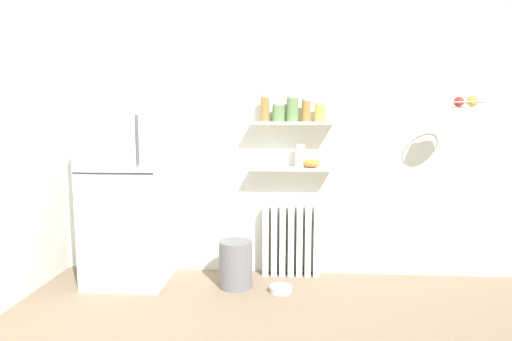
# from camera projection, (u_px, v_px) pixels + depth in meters

# --- Properties ---
(back_wall) EXTENTS (7.04, 0.10, 2.60)m
(back_wall) POSITION_uv_depth(u_px,v_px,m) (288.00, 139.00, 4.11)
(back_wall) COLOR silver
(back_wall) RESTS_ON ground_plane
(refrigerator) EXTENTS (0.70, 0.66, 1.71)m
(refrigerator) POSITION_uv_depth(u_px,v_px,m) (127.00, 190.00, 3.90)
(refrigerator) COLOR silver
(refrigerator) RESTS_ON ground_plane
(radiator) EXTENTS (0.54, 0.12, 0.67)m
(radiator) POSITION_uv_depth(u_px,v_px,m) (291.00, 241.00, 4.10)
(radiator) COLOR white
(radiator) RESTS_ON ground_plane
(wall_shelf_lower) EXTENTS (0.77, 0.22, 0.02)m
(wall_shelf_lower) POSITION_uv_depth(u_px,v_px,m) (292.00, 168.00, 3.98)
(wall_shelf_lower) COLOR white
(wall_shelf_upper) EXTENTS (0.77, 0.22, 0.02)m
(wall_shelf_upper) POSITION_uv_depth(u_px,v_px,m) (292.00, 123.00, 3.93)
(wall_shelf_upper) COLOR white
(storage_jar_0) EXTENTS (0.08, 0.08, 0.24)m
(storage_jar_0) POSITION_uv_depth(u_px,v_px,m) (265.00, 109.00, 3.93)
(storage_jar_0) COLOR olive
(storage_jar_0) RESTS_ON wall_shelf_upper
(storage_jar_1) EXTENTS (0.12, 0.12, 0.16)m
(storage_jar_1) POSITION_uv_depth(u_px,v_px,m) (279.00, 113.00, 3.93)
(storage_jar_1) COLOR #5B7F4C
(storage_jar_1) RESTS_ON wall_shelf_upper
(storage_jar_2) EXTENTS (0.11, 0.11, 0.23)m
(storage_jar_2) POSITION_uv_depth(u_px,v_px,m) (292.00, 109.00, 3.92)
(storage_jar_2) COLOR #5B7F4C
(storage_jar_2) RESTS_ON wall_shelf_upper
(storage_jar_3) EXTENTS (0.08, 0.08, 0.21)m
(storage_jar_3) POSITION_uv_depth(u_px,v_px,m) (306.00, 111.00, 3.91)
(storage_jar_3) COLOR olive
(storage_jar_3) RESTS_ON wall_shelf_upper
(storage_jar_4) EXTENTS (0.09, 0.09, 0.17)m
(storage_jar_4) POSITION_uv_depth(u_px,v_px,m) (320.00, 113.00, 3.90)
(storage_jar_4) COLOR yellow
(storage_jar_4) RESTS_ON wall_shelf_upper
(vase) EXTENTS (0.09, 0.09, 0.21)m
(vase) POSITION_uv_depth(u_px,v_px,m) (300.00, 156.00, 3.96)
(vase) COLOR #B2ADA8
(vase) RESTS_ON wall_shelf_lower
(shelf_bowl) EXTENTS (0.17, 0.17, 0.08)m
(shelf_bowl) POSITION_uv_depth(u_px,v_px,m) (311.00, 163.00, 3.97)
(shelf_bowl) COLOR orange
(shelf_bowl) RESTS_ON wall_shelf_lower
(trash_bin) EXTENTS (0.30, 0.30, 0.42)m
(trash_bin) POSITION_uv_depth(u_px,v_px,m) (236.00, 264.00, 3.83)
(trash_bin) COLOR slate
(trash_bin) RESTS_ON ground_plane
(pet_food_bowl) EXTENTS (0.19, 0.19, 0.05)m
(pet_food_bowl) POSITION_uv_depth(u_px,v_px,m) (281.00, 289.00, 3.73)
(pet_food_bowl) COLOR #B7B7BC
(pet_food_bowl) RESTS_ON ground_plane
(hanging_fruit_basket) EXTENTS (0.28, 0.28, 0.10)m
(hanging_fruit_basket) POSITION_uv_depth(u_px,v_px,m) (466.00, 103.00, 3.53)
(hanging_fruit_basket) COLOR #B2B2B7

